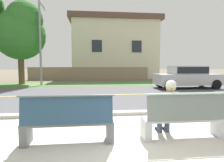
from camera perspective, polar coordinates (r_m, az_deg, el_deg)
name	(u,v)px	position (r m, az deg, el deg)	size (l,w,h in m)	color
ground_plane	(104,91)	(11.59, -2.56, -3.07)	(140.00, 140.00, 0.00)	#665B4C
sidewalk_pavement	(127,138)	(4.23, 4.54, -16.81)	(44.00, 3.60, 0.01)	beige
curb_edge	(115,113)	(6.05, 1.01, -9.69)	(44.00, 0.30, 0.11)	#ADA89E
street_asphalt	(105,95)	(10.11, -2.00, -4.18)	(52.00, 8.00, 0.01)	#515156
road_centre_line	(105,95)	(10.11, -2.00, -4.15)	(48.00, 0.14, 0.01)	#E0CC4C
far_verge_grass	(100,84)	(16.03, -3.62, -0.91)	(48.00, 2.80, 0.02)	#478438
bench_left	(68,122)	(3.89, -13.00, -11.87)	(1.79, 0.48, 1.01)	slate
bench_right	(185,118)	(4.33, 21.10, -10.36)	(1.79, 0.48, 1.01)	silver
seated_person_olive	(169,106)	(4.31, 16.66, -7.30)	(0.52, 0.68, 1.25)	#333D56
car_silver_near	(187,76)	(14.02, 21.60, 1.44)	(4.30, 1.86, 1.54)	#B2B5BC
streetlamp	(41,37)	(16.39, -20.63, 12.36)	(0.24, 2.10, 6.69)	gray
shade_tree_left	(21,31)	(17.77, -25.64, 13.36)	(4.09, 4.09, 6.75)	brown
palm_tree_tall	(20,6)	(18.62, -26.05, 19.65)	(2.09, 1.98, 8.13)	brown
garden_wall	(90,73)	(20.97, -6.72, 2.26)	(13.00, 0.36, 1.40)	gray
house_across_street	(114,49)	(24.42, 0.47, 9.68)	(10.65, 6.91, 7.32)	beige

